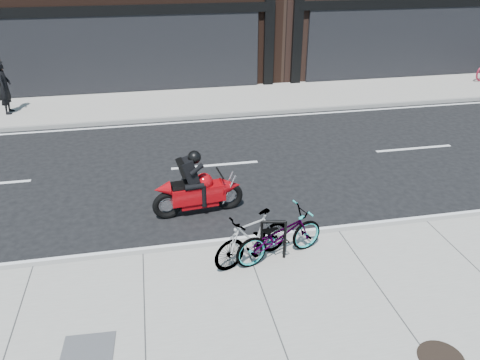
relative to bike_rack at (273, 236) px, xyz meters
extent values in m
plane|color=black|center=(-0.41, 2.60, -0.61)|extent=(120.00, 120.00, 0.00)
cube|color=gray|center=(-0.41, 10.35, -0.55)|extent=(60.00, 3.50, 0.13)
cylinder|color=black|center=(-0.21, 0.04, -0.09)|extent=(0.06, 0.06, 0.79)
cylinder|color=black|center=(0.21, -0.04, -0.09)|extent=(0.06, 0.06, 0.79)
cylinder|color=black|center=(0.00, 0.00, 0.31)|extent=(0.44, 0.14, 0.06)
imported|color=gray|center=(0.12, 0.00, 0.00)|extent=(1.94, 1.13, 0.96)
imported|color=gray|center=(-0.39, 0.00, 0.02)|extent=(1.71, 1.09, 1.00)
torus|color=black|center=(-0.45, 2.20, -0.29)|extent=(0.67, 0.21, 0.66)
torus|color=black|center=(-1.85, 2.06, -0.29)|extent=(0.67, 0.21, 0.66)
cube|color=#8F060B|center=(-1.16, 2.13, -0.09)|extent=(1.23, 0.50, 0.38)
cone|color=#8F060B|center=(-0.41, 2.21, -0.03)|extent=(0.49, 0.48, 0.44)
sphere|color=#8F060B|center=(-1.01, 2.14, 0.16)|extent=(0.40, 0.40, 0.40)
cube|color=black|center=(-1.45, 2.10, 0.14)|extent=(0.57, 0.33, 0.12)
cylinder|color=silver|center=(-1.72, 2.25, -0.31)|extent=(0.55, 0.15, 0.09)
cube|color=black|center=(-1.32, 2.11, 0.48)|extent=(0.42, 0.40, 0.59)
cube|color=black|center=(-1.47, 2.09, 0.56)|extent=(0.26, 0.32, 0.40)
sphere|color=black|center=(-1.20, 2.12, 0.78)|extent=(0.29, 0.29, 0.29)
imported|color=black|center=(-6.89, 10.11, 0.44)|extent=(0.45, 0.68, 1.85)
cylinder|color=black|center=(1.75, -2.82, -0.47)|extent=(0.82, 0.82, 0.02)
cube|color=#525255|center=(-3.24, -1.73, -0.47)|extent=(0.79, 0.79, 0.02)
camera|label=1|loc=(-2.03, -7.00, 4.83)|focal=35.00mm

